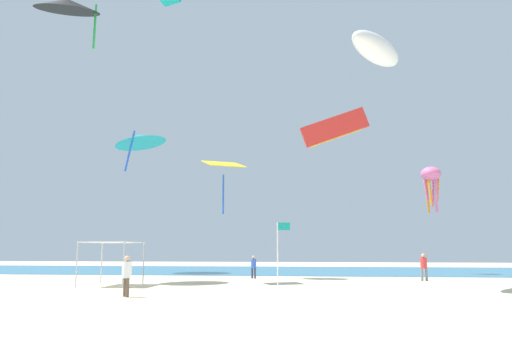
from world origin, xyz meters
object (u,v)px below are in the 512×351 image
(person_leftmost, at_px, (127,273))
(person_central, at_px, (424,265))
(canopy_tent, at_px, (113,244))
(kite_octopus_pink, at_px, (431,176))
(banner_flag, at_px, (279,250))
(person_near_tent, at_px, (254,265))
(kite_parafoil_red, at_px, (335,128))
(kite_diamond_yellow, at_px, (224,167))
(kite_delta_black, at_px, (67,5))
(kite_inflatable_white, at_px, (376,49))
(kite_delta_teal, at_px, (140,139))

(person_leftmost, bearing_deg, person_central, 89.13)
(canopy_tent, relative_size, kite_octopus_pink, 0.83)
(canopy_tent, height_order, person_central, canopy_tent)
(person_leftmost, distance_m, banner_flag, 6.83)
(person_near_tent, distance_m, kite_parafoil_red, 11.59)
(person_central, height_order, kite_diamond_yellow, kite_diamond_yellow)
(person_central, distance_m, banner_flag, 13.63)
(kite_diamond_yellow, height_order, kite_delta_black, kite_delta_black)
(kite_delta_black, bearing_deg, kite_diamond_yellow, 161.97)
(kite_inflatable_white, relative_size, kite_parafoil_red, 0.99)
(kite_delta_teal, distance_m, kite_octopus_pink, 25.18)
(kite_delta_black, bearing_deg, kite_delta_teal, -116.27)
(banner_flag, distance_m, kite_diamond_yellow, 9.79)
(person_near_tent, xyz_separation_m, kite_octopus_pink, (13.98, 7.33, 7.11))
(kite_parafoil_red, bearing_deg, banner_flag, 64.59)
(kite_delta_teal, xyz_separation_m, kite_parafoil_red, (16.80, -5.35, -0.78))
(person_near_tent, xyz_separation_m, person_leftmost, (-3.87, -13.63, 0.11))
(kite_delta_teal, bearing_deg, canopy_tent, -160.17)
(kite_delta_teal, relative_size, kite_diamond_yellow, 1.41)
(canopy_tent, bearing_deg, person_leftmost, -61.79)
(kite_parafoil_red, bearing_deg, person_near_tent, -0.85)
(canopy_tent, bearing_deg, kite_delta_black, 152.50)
(kite_inflatable_white, relative_size, kite_delta_black, 0.91)
(kite_diamond_yellow, bearing_deg, person_near_tent, 45.54)
(kite_delta_black, bearing_deg, kite_octopus_pink, -174.88)
(banner_flag, bearing_deg, person_central, 50.81)
(banner_flag, height_order, kite_parafoil_red, kite_parafoil_red)
(person_central, relative_size, kite_delta_teal, 0.36)
(canopy_tent, relative_size, person_near_tent, 2.04)
(kite_inflatable_white, bearing_deg, kite_delta_black, -64.95)
(person_leftmost, relative_size, banner_flag, 0.54)
(canopy_tent, bearing_deg, kite_parafoil_red, 33.56)
(person_leftmost, xyz_separation_m, kite_diamond_yellow, (2.53, 9.08, 6.13))
(banner_flag, bearing_deg, kite_diamond_yellow, 118.71)
(person_central, xyz_separation_m, kite_inflatable_white, (-3.36, -6.49, 12.09))
(person_leftmost, bearing_deg, kite_diamond_yellow, 124.34)
(banner_flag, distance_m, kite_parafoil_red, 16.01)
(kite_inflatable_white, xyz_separation_m, kite_parafoil_red, (-1.99, 8.89, -2.27))
(person_central, xyz_separation_m, kite_delta_black, (-23.41, -3.62, 17.47))
(canopy_tent, xyz_separation_m, kite_diamond_yellow, (5.80, 2.99, 4.85))
(canopy_tent, xyz_separation_m, person_leftmost, (3.27, -6.09, -1.28))
(canopy_tent, height_order, kite_diamond_yellow, kite_diamond_yellow)
(kite_parafoil_red, bearing_deg, kite_delta_black, 7.06)
(canopy_tent, xyz_separation_m, banner_flag, (9.79, -4.30, -0.33))
(canopy_tent, distance_m, person_central, 19.45)
(banner_flag, relative_size, kite_delta_teal, 0.66)
(person_leftmost, distance_m, kite_delta_black, 21.20)
(person_central, height_order, kite_octopus_pink, kite_octopus_pink)
(person_near_tent, bearing_deg, kite_octopus_pink, 65.02)
(canopy_tent, distance_m, kite_octopus_pink, 26.46)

